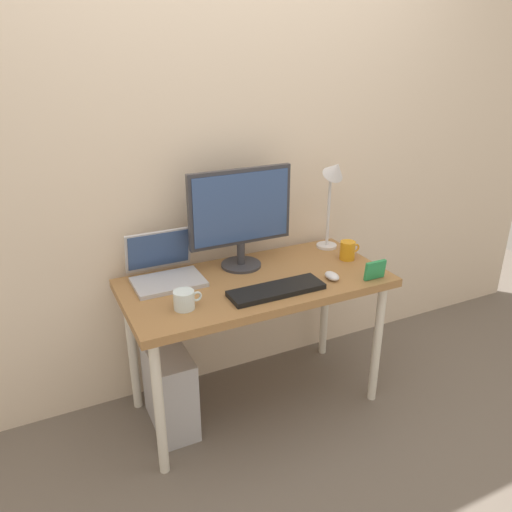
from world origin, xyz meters
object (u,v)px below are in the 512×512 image
desk (256,293)px  coffee_mug (348,250)px  photo_frame (375,270)px  mouse (332,276)px  keyboard (276,290)px  laptop (164,268)px  desk_lamp (334,184)px  glass_cup (184,300)px  computer_tower (170,389)px  monitor (240,213)px

desk → coffee_mug: coffee_mug is taller
coffee_mug → photo_frame: 0.26m
mouse → keyboard: bearing=-178.9°
laptop → desk_lamp: desk_lamp is taller
desk → mouse: (0.32, -0.16, 0.09)m
desk_lamp → mouse: bearing=-122.0°
keyboard → glass_cup: (-0.42, 0.04, 0.03)m
desk_lamp → photo_frame: bearing=-93.1°
glass_cup → desk_lamp: bearing=17.7°
coffee_mug → photo_frame: (-0.03, -0.26, -0.00)m
coffee_mug → computer_tower: size_ratio=0.27×
keyboard → monitor: bearing=94.7°
laptop → computer_tower: (-0.06, -0.16, -0.56)m
monitor → keyboard: bearing=-85.3°
desk_lamp → coffee_mug: desk_lamp is taller
mouse → coffee_mug: bearing=39.3°
desk → laptop: bearing=154.0°
keyboard → computer_tower: 0.73m
desk → laptop: size_ratio=3.92×
laptop → desk_lamp: (0.91, -0.02, 0.30)m
mouse → glass_cup: (-0.72, 0.03, 0.02)m
desk → coffee_mug: bearing=1.5°
laptop → desk_lamp: 0.96m
monitor → laptop: (-0.38, 0.02, -0.22)m
mouse → glass_cup: glass_cup is taller
photo_frame → computer_tower: (-0.95, 0.28, -0.55)m
laptop → photo_frame: size_ratio=2.91×
keyboard → computer_tower: keyboard is taller
laptop → coffee_mug: bearing=-10.8°
desk → desk_lamp: size_ratio=2.49×
laptop → keyboard: laptop is taller
monitor → glass_cup: size_ratio=4.22×
desk_lamp → photo_frame: (-0.02, -0.41, -0.31)m
laptop → keyboard: 0.54m
laptop → coffee_mug: laptop is taller
keyboard → coffee_mug: 0.54m
monitor → glass_cup: 0.54m
keyboard → glass_cup: bearing=174.8°
desk_lamp → computer_tower: desk_lamp is taller
desk → glass_cup: 0.43m
laptop → coffee_mug: size_ratio=2.82×
monitor → keyboard: monitor is taller
mouse → photo_frame: photo_frame is taller
monitor → mouse: (0.33, -0.33, -0.26)m
desk_lamp → computer_tower: 1.31m
desk_lamp → keyboard: size_ratio=1.14×
monitor → mouse: monitor is taller
laptop → photo_frame: laptop is taller
desk → computer_tower: desk is taller
coffee_mug → photo_frame: bearing=-95.8°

